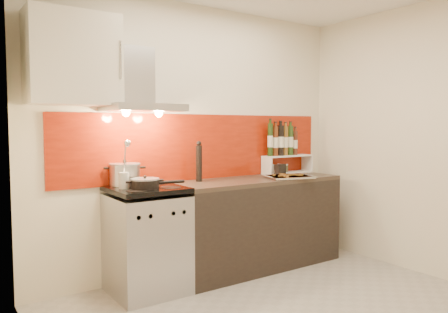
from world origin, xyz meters
TOP-DOWN VIEW (x-y plane):
  - back_wall at (0.00, 1.40)m, footprint 3.40×0.02m
  - left_wall at (-1.70, 0.00)m, footprint 0.02×2.80m
  - right_wall at (1.70, 0.00)m, footprint 0.02×2.80m
  - backsplash at (0.05, 1.39)m, footprint 3.00×0.02m
  - range_stove at (-0.70, 1.10)m, footprint 0.60×0.60m
  - counter at (0.50, 1.10)m, footprint 1.80×0.60m
  - range_hood at (-0.70, 1.24)m, footprint 0.62×0.50m
  - upper_cabinet at (-1.25, 1.22)m, footprint 0.70×0.35m
  - stock_pot at (-0.81, 1.29)m, footprint 0.27×0.27m
  - saute_pan at (-0.74, 1.01)m, footprint 0.46×0.24m
  - utensil_jar at (-0.89, 1.10)m, footprint 0.09×0.13m
  - pepper_mill at (-0.10, 1.23)m, footprint 0.06×0.06m
  - step_shelf at (1.03, 1.28)m, footprint 0.63×0.17m
  - caddy_box at (0.86, 1.15)m, footprint 0.16×0.10m
  - baking_tray at (0.79, 0.95)m, footprint 0.54×0.47m

SIDE VIEW (x-z plane):
  - range_stove at x=-0.70m, z-range -0.01..0.90m
  - counter at x=0.50m, z-range 0.00..0.90m
  - baking_tray at x=0.79m, z-range 0.90..0.93m
  - saute_pan at x=-0.74m, z-range 0.90..1.01m
  - caddy_box at x=0.86m, z-range 0.90..1.02m
  - stock_pot at x=-0.81m, z-range 0.89..1.12m
  - utensil_jar at x=-0.89m, z-range 0.82..1.23m
  - pepper_mill at x=-0.10m, z-range 0.89..1.28m
  - step_shelf at x=1.03m, z-range 0.89..1.44m
  - backsplash at x=0.05m, z-range 0.90..1.54m
  - back_wall at x=0.00m, z-range 0.00..2.60m
  - left_wall at x=-1.70m, z-range 0.00..2.60m
  - right_wall at x=1.70m, z-range 0.00..2.60m
  - range_hood at x=-0.70m, z-range 1.44..2.05m
  - upper_cabinet at x=-1.25m, z-range 1.59..2.31m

